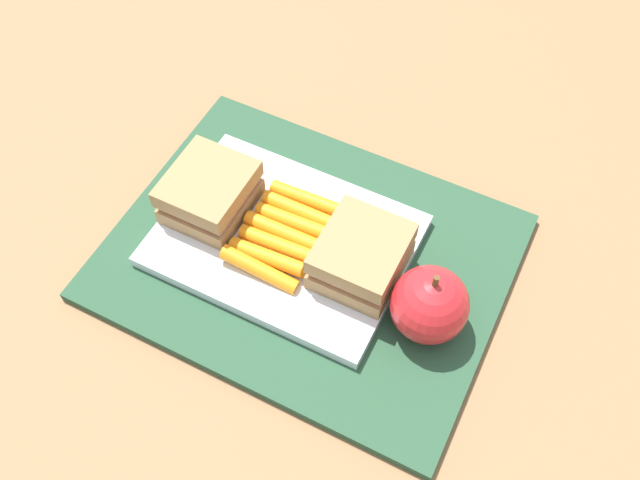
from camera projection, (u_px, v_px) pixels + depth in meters
ground_plane at (308, 260)px, 0.67m from camera, size 2.40×2.40×0.00m
lunchbag_mat at (308, 257)px, 0.66m from camera, size 0.36×0.28×0.01m
food_tray at (284, 240)px, 0.66m from camera, size 0.23×0.17×0.01m
sandwich_half_left at (209, 192)px, 0.66m from camera, size 0.07×0.08×0.04m
sandwich_half_right at (361, 256)px, 0.62m from camera, size 0.07×0.08×0.04m
carrot_sticks_bundle at (284, 233)px, 0.65m from camera, size 0.08×0.10×0.02m
apple at (429, 305)px, 0.59m from camera, size 0.07×0.07×0.08m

